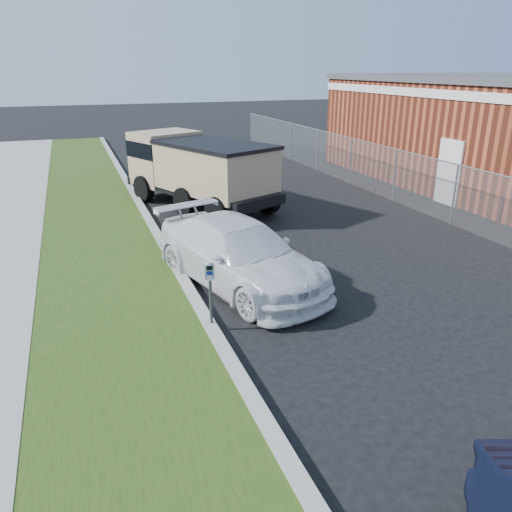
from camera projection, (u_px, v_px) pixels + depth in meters
name	position (u px, v px, depth m)	size (l,w,h in m)	color
ground	(341.00, 312.00, 9.72)	(120.00, 120.00, 0.00)	black
streetside	(37.00, 310.00, 9.66)	(6.12, 50.00, 0.15)	gray
chainlink_fence	(396.00, 165.00, 17.35)	(0.06, 30.06, 30.00)	slate
brick_building	(511.00, 130.00, 19.85)	(9.20, 14.20, 4.17)	maroon
parking_meter	(210.00, 280.00, 8.72)	(0.19, 0.15, 1.22)	#3F4247
white_wagon	(238.00, 253.00, 10.83)	(1.95, 4.80, 1.39)	white
dump_truck	(196.00, 167.00, 16.75)	(4.30, 6.30, 2.33)	black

